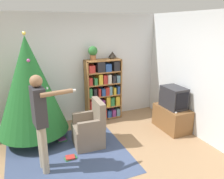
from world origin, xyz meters
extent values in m
plane|color=#9E7A56|center=(0.00, 0.00, 0.00)|extent=(14.00, 14.00, 0.00)
cube|color=silver|center=(0.00, 2.09, 1.30)|extent=(8.00, 0.10, 2.60)
cube|color=silver|center=(2.16, 0.00, 1.30)|extent=(0.10, 8.00, 2.60)
cube|color=#3D4C70|center=(-0.60, 0.51, 0.00)|extent=(2.16, 1.97, 0.01)
cube|color=#A8703D|center=(0.18, 1.86, 0.76)|extent=(0.03, 0.32, 1.52)
cube|color=#A8703D|center=(1.04, 1.86, 0.76)|extent=(0.03, 0.32, 1.52)
cube|color=#A8703D|center=(0.61, 1.86, 1.51)|extent=(0.89, 0.32, 0.03)
cube|color=#A8703D|center=(0.61, 2.01, 0.76)|extent=(0.89, 0.01, 1.52)
cube|color=#A8703D|center=(0.61, 1.86, 0.03)|extent=(0.86, 0.32, 0.03)
cube|color=#284C93|center=(0.26, 1.84, 0.17)|extent=(0.11, 0.29, 0.24)
cube|color=#284C93|center=(0.37, 1.84, 0.13)|extent=(0.07, 0.28, 0.17)
cube|color=gold|center=(0.48, 1.83, 0.16)|extent=(0.08, 0.25, 0.23)
cube|color=#B22D28|center=(0.60, 1.83, 0.16)|extent=(0.08, 0.27, 0.22)
cube|color=#284C93|center=(0.72, 1.82, 0.13)|extent=(0.10, 0.25, 0.17)
cube|color=#843889|center=(0.85, 1.81, 0.13)|extent=(0.10, 0.22, 0.18)
cube|color=#5B899E|center=(0.97, 1.82, 0.14)|extent=(0.10, 0.24, 0.18)
cube|color=#A8703D|center=(0.61, 1.86, 0.33)|extent=(0.86, 0.32, 0.03)
cube|color=#B22D28|center=(0.27, 1.82, 0.44)|extent=(0.12, 0.25, 0.20)
cube|color=gold|center=(0.39, 1.84, 0.43)|extent=(0.09, 0.29, 0.17)
cube|color=#843889|center=(0.55, 1.81, 0.44)|extent=(0.10, 0.23, 0.19)
cube|color=gold|center=(0.69, 1.83, 0.47)|extent=(0.10, 0.26, 0.25)
cube|color=#2D7A42|center=(0.81, 1.84, 0.45)|extent=(0.09, 0.29, 0.21)
cube|color=gold|center=(0.95, 1.85, 0.46)|extent=(0.10, 0.30, 0.23)
cube|color=#A8703D|center=(0.61, 1.86, 0.63)|extent=(0.86, 0.32, 0.03)
cube|color=#2D7A42|center=(0.24, 1.82, 0.75)|extent=(0.07, 0.24, 0.22)
cube|color=#232328|center=(0.36, 1.82, 0.74)|extent=(0.08, 0.24, 0.20)
cube|color=#B22D28|center=(0.46, 1.82, 0.74)|extent=(0.06, 0.25, 0.19)
cube|color=#284C93|center=(0.57, 1.83, 0.73)|extent=(0.09, 0.27, 0.18)
cube|color=#B22D28|center=(0.67, 1.83, 0.74)|extent=(0.09, 0.25, 0.20)
cube|color=#5B899E|center=(0.76, 1.85, 0.75)|extent=(0.07, 0.30, 0.22)
cube|color=gold|center=(0.87, 1.82, 0.73)|extent=(0.06, 0.25, 0.17)
cube|color=#284C93|center=(0.97, 1.81, 0.74)|extent=(0.06, 0.23, 0.20)
cube|color=#A8703D|center=(0.61, 1.86, 0.93)|extent=(0.86, 0.32, 0.03)
cube|color=#B22D28|center=(0.25, 1.82, 1.03)|extent=(0.08, 0.25, 0.18)
cube|color=#2D7A42|center=(0.37, 1.82, 1.02)|extent=(0.07, 0.25, 0.17)
cube|color=gold|center=(0.50, 1.85, 1.06)|extent=(0.10, 0.30, 0.24)
cube|color=#B22D28|center=(0.62, 1.85, 1.05)|extent=(0.10, 0.30, 0.21)
cube|color=beige|center=(0.73, 1.83, 1.05)|extent=(0.09, 0.27, 0.22)
cube|color=#232328|center=(0.85, 1.81, 1.03)|extent=(0.09, 0.23, 0.18)
cube|color=#5B899E|center=(0.96, 1.81, 1.03)|extent=(0.09, 0.23, 0.17)
cube|color=#A8703D|center=(0.61, 1.86, 1.23)|extent=(0.86, 0.32, 0.03)
cube|color=#B22D28|center=(0.29, 1.84, 1.33)|extent=(0.15, 0.28, 0.18)
cube|color=#232328|center=(0.52, 1.84, 1.36)|extent=(0.19, 0.28, 0.24)
cube|color=#284C93|center=(0.70, 1.85, 1.33)|extent=(0.15, 0.30, 0.18)
cube|color=#232328|center=(0.92, 1.83, 1.36)|extent=(0.15, 0.27, 0.24)
cube|color=brown|center=(1.84, 0.67, 0.27)|extent=(0.50, 0.85, 0.53)
cube|color=#28282D|center=(1.84, 0.67, 0.77)|extent=(0.39, 0.56, 0.48)
cube|color=black|center=(1.84, 0.38, 0.77)|extent=(0.32, 0.01, 0.37)
cube|color=white|center=(1.69, 0.41, 0.54)|extent=(0.04, 0.12, 0.02)
cylinder|color=#4C3323|center=(-1.11, 1.40, 0.05)|extent=(0.36, 0.36, 0.10)
cylinder|color=brown|center=(-1.11, 1.40, 0.16)|extent=(0.08, 0.08, 0.12)
cone|color=#1E6028|center=(-1.11, 1.40, 1.19)|extent=(1.40, 1.40, 1.93)
sphere|color=red|center=(-1.60, 1.31, 0.72)|extent=(0.04, 0.04, 0.04)
sphere|color=#B74C93|center=(-1.30, 1.83, 0.79)|extent=(0.06, 0.06, 0.06)
sphere|color=gold|center=(-1.09, 1.71, 1.24)|extent=(0.06, 0.06, 0.06)
sphere|color=silver|center=(-0.84, 1.79, 0.78)|extent=(0.05, 0.05, 0.05)
sphere|color=silver|center=(-1.41, 1.57, 1.14)|extent=(0.04, 0.04, 0.04)
sphere|color=#B74C93|center=(-1.09, 1.24, 1.70)|extent=(0.07, 0.07, 0.07)
sphere|color=silver|center=(-0.82, 1.21, 1.14)|extent=(0.06, 0.06, 0.06)
sphere|color=#E5CC4C|center=(-1.11, 1.40, 2.18)|extent=(0.07, 0.07, 0.07)
cube|color=#7A6B5B|center=(-0.15, 0.75, 0.21)|extent=(0.58, 0.58, 0.42)
cube|color=#7A6B5B|center=(0.08, 0.74, 0.67)|extent=(0.14, 0.56, 0.50)
cube|color=#7A6B5B|center=(-0.14, 0.99, 0.52)|extent=(0.51, 0.10, 0.20)
cube|color=#7A6B5B|center=(-0.16, 0.51, 0.52)|extent=(0.51, 0.10, 0.20)
cylinder|color=#9E937F|center=(-1.07, 0.36, 0.41)|extent=(0.11, 0.11, 0.82)
cylinder|color=#9E937F|center=(-1.04, 0.19, 0.41)|extent=(0.11, 0.11, 0.82)
cube|color=#2D2D33|center=(-1.05, 0.28, 1.13)|extent=(0.22, 0.34, 0.62)
cylinder|color=#8C6647|center=(-1.08, 0.47, 1.10)|extent=(0.07, 0.07, 0.49)
cylinder|color=#8C6647|center=(-0.79, 0.11, 1.37)|extent=(0.49, 0.13, 0.07)
cube|color=white|center=(-0.55, 0.14, 1.37)|extent=(0.11, 0.05, 0.03)
sphere|color=#8C6647|center=(-1.05, 0.28, 1.54)|extent=(0.19, 0.19, 0.19)
cylinder|color=#935B38|center=(0.36, 1.86, 1.58)|extent=(0.14, 0.14, 0.12)
sphere|color=#2D7033|center=(0.36, 1.86, 1.74)|extent=(0.22, 0.22, 0.22)
cylinder|color=#473828|center=(0.86, 1.86, 1.54)|extent=(0.12, 0.12, 0.04)
cone|color=black|center=(0.86, 1.86, 1.63)|extent=(0.20, 0.20, 0.14)
cube|color=#2D7A42|center=(-0.60, 1.11, 0.02)|extent=(0.19, 0.15, 0.04)
cube|color=#843889|center=(-0.61, 1.09, 0.05)|extent=(0.17, 0.14, 0.02)
cube|color=#2D7A42|center=(-0.59, 0.41, 0.01)|extent=(0.24, 0.16, 0.02)
cube|color=#B22D28|center=(-0.59, 0.41, 0.03)|extent=(0.18, 0.15, 0.02)
camera|label=1|loc=(-1.25, -3.04, 2.35)|focal=35.00mm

